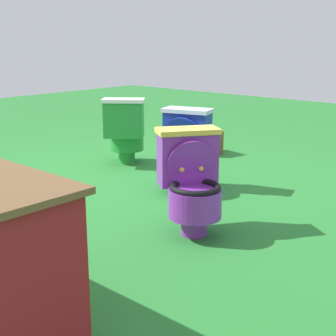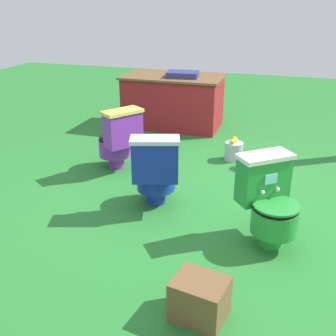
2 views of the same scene
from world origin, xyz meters
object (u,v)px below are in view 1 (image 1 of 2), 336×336
at_px(toilet_blue, 183,149).
at_px(small_crate, 206,142).
at_px(toilet_purple, 191,181).
at_px(toilet_green, 125,131).
at_px(lemon_bucket, 13,201).

height_order(toilet_blue, small_crate, toilet_blue).
xyz_separation_m(toilet_purple, toilet_green, (1.74, -1.02, -0.00)).
height_order(toilet_purple, toilet_green, same).
bearing_deg(small_crate, lemon_bucket, 94.30).
distance_m(toilet_purple, toilet_blue, 1.00).
relative_size(toilet_purple, small_crate, 2.21).
bearing_deg(toilet_blue, lemon_bucket, 52.20).
distance_m(toilet_blue, toilet_green, 1.10).
xyz_separation_m(toilet_blue, lemon_bucket, (0.53, 1.40, -0.26)).
distance_m(toilet_green, lemon_bucket, 1.80).
distance_m(toilet_purple, small_crate, 2.48).
bearing_deg(small_crate, toilet_green, 71.96).
bearing_deg(lemon_bucket, toilet_green, -72.76).
height_order(toilet_blue, lemon_bucket, toilet_blue).
height_order(toilet_green, lemon_bucket, toilet_green).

